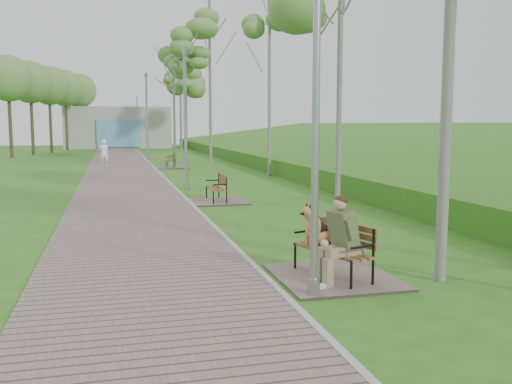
% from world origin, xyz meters
% --- Properties ---
extents(ground, '(120.00, 120.00, 0.00)m').
position_xyz_m(ground, '(0.00, 0.00, 0.00)').
color(ground, '#266819').
rests_on(ground, ground).
extents(walkway, '(3.50, 67.00, 0.04)m').
position_xyz_m(walkway, '(-1.75, 21.50, 0.02)').
color(walkway, '#6E5F59').
rests_on(walkway, ground).
extents(kerb, '(0.10, 67.00, 0.05)m').
position_xyz_m(kerb, '(0.00, 21.50, 0.03)').
color(kerb, '#999993').
rests_on(kerb, ground).
extents(embankment, '(14.00, 70.00, 1.60)m').
position_xyz_m(embankment, '(12.00, 20.00, 0.00)').
color(embankment, '#4A7F28').
rests_on(embankment, ground).
extents(building_north, '(10.00, 5.20, 4.00)m').
position_xyz_m(building_north, '(-1.50, 50.97, 1.99)').
color(building_north, '#9E9E99').
rests_on(building_north, ground).
extents(bench_main, '(1.76, 1.96, 1.54)m').
position_xyz_m(bench_main, '(0.94, 0.95, 0.43)').
color(bench_main, '#6E5F59').
rests_on(bench_main, ground).
extents(bench_second, '(1.69, 1.88, 1.04)m').
position_xyz_m(bench_second, '(0.83, 9.98, 0.19)').
color(bench_second, '#6E5F59').
rests_on(bench_second, ground).
extents(bench_third, '(1.75, 1.94, 1.07)m').
position_xyz_m(bench_third, '(0.87, 23.92, 0.20)').
color(bench_third, '#6E5F59').
rests_on(bench_third, ground).
extents(lamp_post_near, '(0.17, 0.17, 4.46)m').
position_xyz_m(lamp_post_near, '(0.40, 0.17, 2.09)').
color(lamp_post_near, gray).
rests_on(lamp_post_near, ground).
extents(lamp_post_second, '(0.20, 0.20, 5.09)m').
position_xyz_m(lamp_post_second, '(0.39, 13.65, 2.38)').
color(lamp_post_second, gray).
rests_on(lamp_post_second, ground).
extents(lamp_post_third, '(0.22, 0.22, 5.77)m').
position_xyz_m(lamp_post_third, '(0.19, 32.66, 2.69)').
color(lamp_post_third, gray).
rests_on(lamp_post_third, ground).
extents(lamp_post_far, '(0.19, 0.19, 5.03)m').
position_xyz_m(lamp_post_far, '(0.35, 50.29, 2.35)').
color(lamp_post_far, gray).
rests_on(lamp_post_far, ground).
extents(pedestrian_near, '(0.60, 0.44, 1.51)m').
position_xyz_m(pedestrian_near, '(-2.63, 26.03, 0.76)').
color(pedestrian_near, white).
rests_on(pedestrian_near, ground).
extents(birch_mid_b, '(2.24, 2.24, 8.92)m').
position_xyz_m(birch_mid_b, '(4.69, 17.82, 7.01)').
color(birch_mid_b, silver).
rests_on(birch_mid_b, ground).
extents(birch_mid_c, '(2.29, 2.29, 8.06)m').
position_xyz_m(birch_mid_c, '(1.84, 25.27, 6.33)').
color(birch_mid_c, silver).
rests_on(birch_mid_c, ground).
extents(birch_far_a, '(2.80, 2.80, 10.12)m').
position_xyz_m(birch_far_a, '(3.54, 26.65, 7.94)').
color(birch_far_a, silver).
rests_on(birch_far_a, ground).
extents(birch_far_b, '(2.36, 2.36, 7.86)m').
position_xyz_m(birch_far_b, '(1.72, 29.54, 6.17)').
color(birch_far_b, silver).
rests_on(birch_far_b, ground).
extents(birch_distant_a, '(2.90, 2.90, 8.65)m').
position_xyz_m(birch_distant_a, '(3.65, 42.26, 6.79)').
color(birch_distant_a, silver).
rests_on(birch_distant_a, ground).
extents(birch_distant_b, '(2.35, 2.35, 7.57)m').
position_xyz_m(birch_distant_b, '(4.96, 48.35, 5.94)').
color(birch_distant_b, silver).
rests_on(birch_distant_b, ground).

